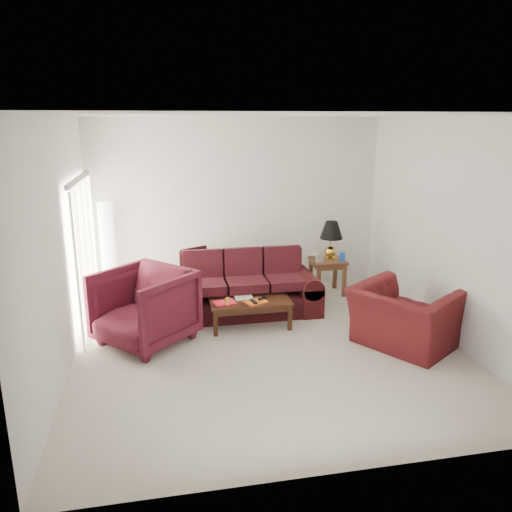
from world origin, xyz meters
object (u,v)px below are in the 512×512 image
Objects in this scene: end_table at (327,276)px; armchair_right at (404,317)px; floor_lamp at (108,253)px; armchair_left at (144,307)px; sofa at (245,285)px; coffee_table at (250,313)px.

end_table is 2.23m from armchair_right.
armchair_left is (0.59, -1.70, -0.35)m from floor_lamp.
armchair_left reaches higher than sofa.
sofa is at bearing 16.86° from armchair_right.
coffee_table is (1.50, 0.27, -0.31)m from armchair_left.
armchair_right reaches higher than coffee_table.
armchair_left is 3.48m from armchair_right.
sofa is at bearing 106.78° from coffee_table.
floor_lamp is (-2.10, 0.90, 0.39)m from sofa.
floor_lamp is at bearing 164.69° from coffee_table.
coffee_table is (-0.02, -0.53, -0.26)m from sofa.
armchair_right is (3.98, -2.46, -0.46)m from floor_lamp.
sofa is 2.44m from armchair_right.
coffee_table is at bearing -34.43° from floor_lamp.
end_table is at bearing 17.46° from sofa.
end_table is 0.52× the size of coffee_table.
coffee_table is (-1.90, 1.03, -0.20)m from armchair_right.
end_table reaches higher than coffee_table.
sofa reaches higher than end_table.
sofa is 2.03× the size of armchair_left.
armchair_left reaches higher than armchair_right.
armchair_right is (0.31, -2.21, 0.10)m from end_table.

